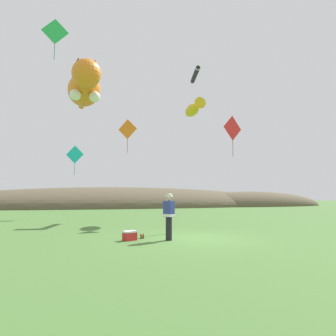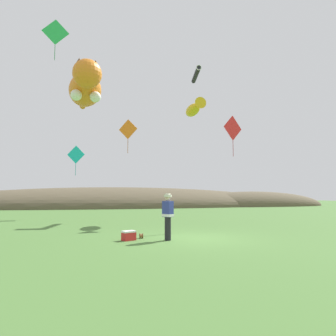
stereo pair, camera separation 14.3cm
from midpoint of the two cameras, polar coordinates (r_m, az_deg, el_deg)
ground_plane at (r=12.14m, az=4.64°, el=-13.25°), size 120.00×120.00×0.00m
distant_hill_ridge at (r=42.44m, az=-5.46°, el=-7.35°), size 57.43×13.51×5.43m
festival_attendant at (r=11.53m, az=-0.20°, el=-8.93°), size 0.43×0.49×1.77m
kite_spool at (r=12.16m, az=-5.30°, el=-12.74°), size 0.13×0.20×0.20m
picnic_cooler at (r=11.68m, az=-7.66°, el=-12.64°), size 0.58×0.51×0.36m
kite_giant_cat at (r=23.99m, az=-15.78°, el=14.47°), size 2.71×8.55×2.59m
kite_fish_windsock at (r=21.02m, az=4.67°, el=11.16°), size 0.91×2.87×0.88m
kite_tube_streamer at (r=25.90m, az=5.04°, el=17.29°), size 0.93×2.92×0.44m
kite_diamond_orange at (r=19.53m, az=-7.92°, el=7.29°), size 1.10×0.71×2.20m
kite_diamond_red at (r=17.35m, az=11.95°, el=7.39°), size 1.34×0.52×2.32m
kite_diamond_teal at (r=24.01m, az=-17.48°, el=2.43°), size 1.31×0.52×2.30m
kite_diamond_green at (r=19.60m, az=-20.93°, el=23.08°), size 1.49×0.04×2.39m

